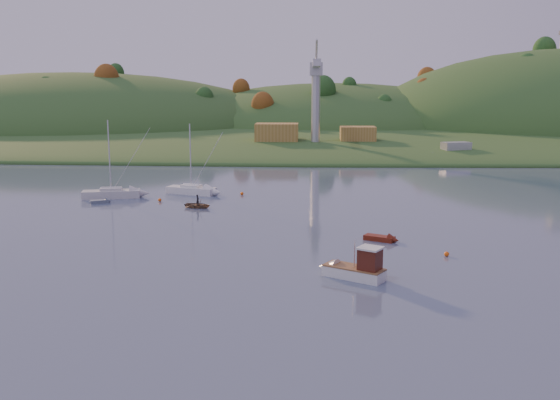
{
  "coord_description": "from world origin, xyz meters",
  "views": [
    {
      "loc": [
        0.39,
        -38.88,
        16.64
      ],
      "look_at": [
        -3.09,
        35.54,
        3.03
      ],
      "focal_mm": 40.0,
      "sensor_mm": 36.0,
      "label": 1
    }
  ],
  "objects_px": {
    "fishing_boat": "(350,268)",
    "canoe": "(198,205)",
    "sailboat_far": "(191,189)",
    "sailboat_near": "(111,193)",
    "grey_dinghy": "(104,201)",
    "red_tender": "(386,239)"
  },
  "relations": [
    {
      "from": "canoe",
      "to": "fishing_boat",
      "type": "bearing_deg",
      "value": -132.94
    },
    {
      "from": "sailboat_far",
      "to": "red_tender",
      "type": "bearing_deg",
      "value": -27.79
    },
    {
      "from": "red_tender",
      "to": "grey_dinghy",
      "type": "height_order",
      "value": "red_tender"
    },
    {
      "from": "sailboat_far",
      "to": "sailboat_near",
      "type": "bearing_deg",
      "value": -140.8
    },
    {
      "from": "sailboat_near",
      "to": "red_tender",
      "type": "relative_size",
      "value": 2.9
    },
    {
      "from": "red_tender",
      "to": "sailboat_far",
      "type": "bearing_deg",
      "value": 160.08
    },
    {
      "from": "sailboat_near",
      "to": "fishing_boat",
      "type": "bearing_deg",
      "value": -61.35
    },
    {
      "from": "grey_dinghy",
      "to": "fishing_boat",
      "type": "bearing_deg",
      "value": -71.61
    },
    {
      "from": "fishing_boat",
      "to": "sailboat_far",
      "type": "xyz_separation_m",
      "value": [
        -22.1,
        42.43,
        -0.17
      ]
    },
    {
      "from": "sailboat_near",
      "to": "canoe",
      "type": "relative_size",
      "value": 3.15
    },
    {
      "from": "sailboat_near",
      "to": "grey_dinghy",
      "type": "distance_m",
      "value": 4.04
    },
    {
      "from": "fishing_boat",
      "to": "sailboat_far",
      "type": "bearing_deg",
      "value": -31.42
    },
    {
      "from": "canoe",
      "to": "sailboat_far",
      "type": "bearing_deg",
      "value": 30.71
    },
    {
      "from": "red_tender",
      "to": "sailboat_near",
      "type": "bearing_deg",
      "value": 174.22
    },
    {
      "from": "grey_dinghy",
      "to": "sailboat_near",
      "type": "bearing_deg",
      "value": 65.84
    },
    {
      "from": "grey_dinghy",
      "to": "canoe",
      "type": "bearing_deg",
      "value": -37.9
    },
    {
      "from": "fishing_boat",
      "to": "sailboat_far",
      "type": "height_order",
      "value": "sailboat_far"
    },
    {
      "from": "sailboat_near",
      "to": "red_tender",
      "type": "height_order",
      "value": "sailboat_near"
    },
    {
      "from": "sailboat_near",
      "to": "sailboat_far",
      "type": "bearing_deg",
      "value": 7.05
    },
    {
      "from": "canoe",
      "to": "red_tender",
      "type": "relative_size",
      "value": 0.92
    },
    {
      "from": "fishing_boat",
      "to": "canoe",
      "type": "relative_size",
      "value": 1.73
    },
    {
      "from": "sailboat_far",
      "to": "red_tender",
      "type": "height_order",
      "value": "sailboat_far"
    }
  ]
}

